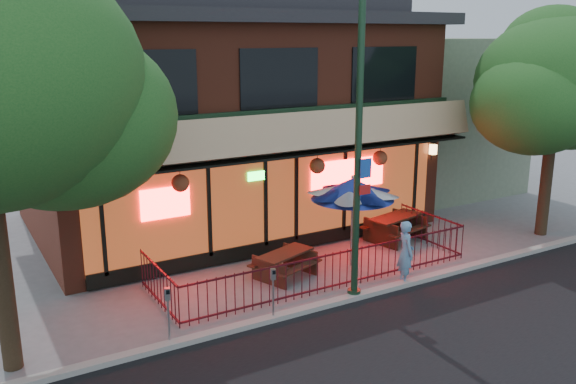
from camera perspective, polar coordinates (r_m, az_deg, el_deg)
name	(u,v)px	position (r m, az deg, el deg)	size (l,w,h in m)	color
ground	(344,291)	(15.29, 5.28, -9.24)	(80.00, 80.00, 0.00)	gray
curb	(356,296)	(14.90, 6.42, -9.68)	(80.00, 0.25, 0.12)	#999993
restaurant_building	(221,98)	(20.29, -6.33, 8.72)	(12.96, 9.49, 8.05)	maroon
neighbor_building	(415,113)	(25.86, 11.82, 7.23)	(6.00, 7.00, 6.00)	gray
patio_fence	(333,261)	(15.43, 4.24, -6.46)	(8.44, 2.62, 1.00)	#410E17
street_light	(358,170)	(14.00, 6.54, 2.07)	(0.43, 0.32, 7.00)	#173320
street_tree_right	(556,75)	(20.21, 23.79, 9.95)	(4.80, 4.80, 7.02)	#382A1C
picnic_table_left	(285,261)	(15.91, -0.28, -6.46)	(1.91, 1.68, 0.68)	#3E2116
picnic_table_right	(395,224)	(18.96, 10.01, -3.00)	(2.07, 1.74, 0.78)	#321C11
patio_umbrella	(353,189)	(16.29, 6.07, 0.31)	(2.22, 2.22, 2.54)	gray
pedestrian	(406,252)	(15.68, 10.96, -5.58)	(0.60, 0.40, 1.65)	#649BC8
parking_meter_near	(273,286)	(13.47, -1.41, -8.75)	(0.13, 0.12, 1.22)	gray
parking_meter_far	(168,307)	(12.65, -11.17, -10.49)	(0.13, 0.12, 1.26)	#95989D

